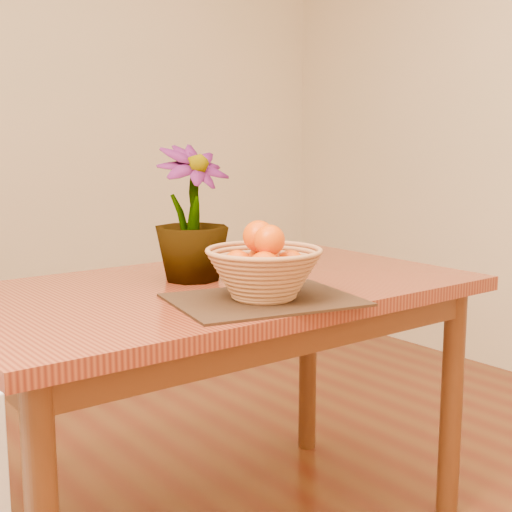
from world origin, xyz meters
TOP-DOWN VIEW (x-y plane):
  - table at (0.00, 0.30)m, footprint 1.40×0.80m
  - placemat at (-0.02, 0.06)m, footprint 0.49×0.41m
  - wicker_basket at (-0.02, 0.06)m, footprint 0.28×0.28m
  - orange_pile at (-0.02, 0.06)m, footprint 0.17×0.18m
  - potted_plant at (-0.02, 0.38)m, footprint 0.22×0.22m

SIDE VIEW (x-z plane):
  - table at x=0.00m, z-range 0.29..1.04m
  - placemat at x=-0.02m, z-range 0.75..0.76m
  - wicker_basket at x=-0.02m, z-range 0.76..0.87m
  - orange_pile at x=-0.02m, z-range 0.79..0.93m
  - potted_plant at x=-0.02m, z-range 0.75..1.12m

